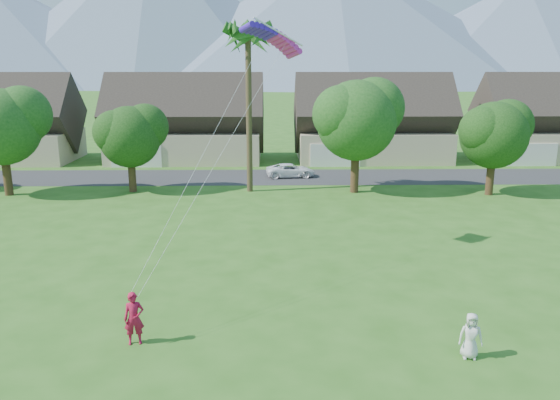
{
  "coord_description": "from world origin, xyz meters",
  "views": [
    {
      "loc": [
        -0.4,
        -12.64,
        9.34
      ],
      "look_at": [
        0.0,
        10.0,
        3.8
      ],
      "focal_mm": 35.0,
      "sensor_mm": 36.0,
      "label": 1
    }
  ],
  "objects_px": {
    "watcher": "(471,336)",
    "kite_flyer": "(134,318)",
    "parked_car": "(291,170)",
    "parafoil_kite": "(272,36)"
  },
  "relations": [
    {
      "from": "watcher",
      "to": "kite_flyer",
      "type": "bearing_deg",
      "value": -176.53
    },
    {
      "from": "parked_car",
      "to": "parafoil_kite",
      "type": "height_order",
      "value": "parafoil_kite"
    },
    {
      "from": "parked_car",
      "to": "parafoil_kite",
      "type": "bearing_deg",
      "value": 169.19
    },
    {
      "from": "kite_flyer",
      "to": "parked_car",
      "type": "relative_size",
      "value": 0.45
    },
    {
      "from": "watcher",
      "to": "parafoil_kite",
      "type": "bearing_deg",
      "value": 129.79
    },
    {
      "from": "parked_car",
      "to": "watcher",
      "type": "bearing_deg",
      "value": -177.16
    },
    {
      "from": "watcher",
      "to": "parked_car",
      "type": "bearing_deg",
      "value": 108.19
    },
    {
      "from": "watcher",
      "to": "parafoil_kite",
      "type": "relative_size",
      "value": 0.48
    },
    {
      "from": "kite_flyer",
      "to": "parked_car",
      "type": "distance_m",
      "value": 30.05
    },
    {
      "from": "kite_flyer",
      "to": "parafoil_kite",
      "type": "height_order",
      "value": "parafoil_kite"
    }
  ]
}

